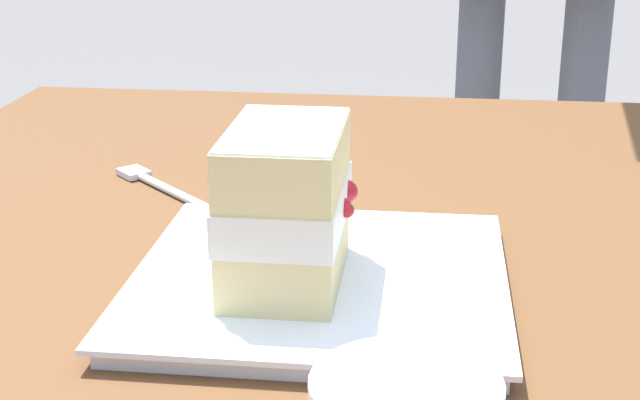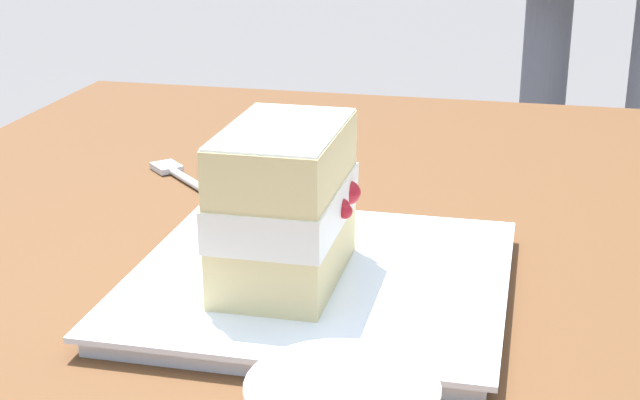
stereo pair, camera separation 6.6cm
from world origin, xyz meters
The scene contains 3 objects.
dessert_plate centered at (-0.04, 0.02, 0.75)m, with size 0.26×0.26×0.02m.
cake_slice centered at (-0.03, 0.00, 0.81)m, with size 0.13×0.08×0.11m.
dessert_fork centered at (-0.25, -0.15, 0.75)m, with size 0.13×0.13×0.01m.
Camera 2 is at (0.57, 0.16, 1.04)m, focal length 53.79 mm.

